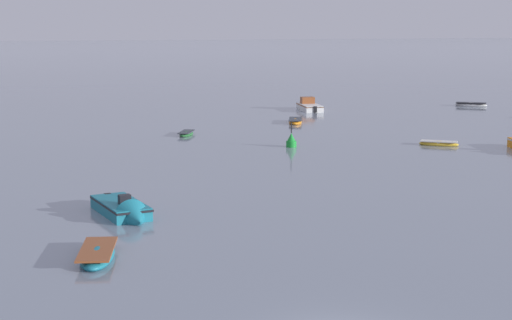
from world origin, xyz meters
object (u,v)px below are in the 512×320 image
object	(u,v)px
motorboat_moored_0	(126,213)
rowboat_moored_2	(439,144)
rowboat_moored_4	(97,255)
rowboat_moored_3	(295,121)
rowboat_moored_1	(186,134)
motorboat_moored_4	(308,107)
rowboat_moored_0	(471,105)
channel_buoy	(291,142)

from	to	relation	value
motorboat_moored_0	rowboat_moored_2	bearing A→B (deg)	111.45
rowboat_moored_4	rowboat_moored_3	bearing A→B (deg)	-17.03
rowboat_moored_1	motorboat_moored_4	bearing A→B (deg)	-21.87
rowboat_moored_0	rowboat_moored_1	bearing A→B (deg)	56.61
rowboat_moored_4	motorboat_moored_4	size ratio (longest dim) A/B	0.77
rowboat_moored_0	rowboat_moored_3	bearing A→B (deg)	55.11
rowboat_moored_0	channel_buoy	size ratio (longest dim) A/B	1.80
rowboat_moored_0	channel_buoy	bearing A→B (deg)	73.04
rowboat_moored_0	rowboat_moored_2	bearing A→B (deg)	89.88
motorboat_moored_0	rowboat_moored_3	xyz separation A→B (m)	(21.21, 38.74, -0.11)
rowboat_moored_3	rowboat_moored_2	bearing A→B (deg)	-139.23
motorboat_moored_0	rowboat_moored_0	bearing A→B (deg)	122.49
motorboat_moored_4	rowboat_moored_3	bearing A→B (deg)	159.98
motorboat_moored_0	channel_buoy	distance (m)	27.89
motorboat_moored_0	rowboat_moored_1	bearing A→B (deg)	151.54
motorboat_moored_0	rowboat_moored_4	xyz separation A→B (m)	(-1.96, -7.92, -0.08)
rowboat_moored_2	motorboat_moored_0	bearing A→B (deg)	66.29
rowboat_moored_1	rowboat_moored_3	bearing A→B (deg)	-40.80
motorboat_moored_4	motorboat_moored_0	bearing A→B (deg)	155.55
rowboat_moored_0	rowboat_moored_1	xyz separation A→B (m)	(-39.32, -17.77, -0.03)
rowboat_moored_0	rowboat_moored_4	world-z (taller)	rowboat_moored_4
rowboat_moored_4	motorboat_moored_4	xyz separation A→B (m)	(28.30, 58.78, 0.15)
rowboat_moored_4	rowboat_moored_1	bearing A→B (deg)	-5.15
rowboat_moored_2	channel_buoy	bearing A→B (deg)	21.52
rowboat_moored_4	motorboat_moored_4	world-z (taller)	motorboat_moored_4
rowboat_moored_2	motorboat_moored_4	distance (m)	30.44
rowboat_moored_2	motorboat_moored_4	size ratio (longest dim) A/B	0.58
channel_buoy	rowboat_moored_3	bearing A→B (deg)	72.59
motorboat_moored_0	rowboat_moored_2	size ratio (longest dim) A/B	1.74
rowboat_moored_0	rowboat_moored_2	size ratio (longest dim) A/B	1.16
rowboat_moored_1	motorboat_moored_4	distance (m)	25.92
rowboat_moored_1	rowboat_moored_4	world-z (taller)	rowboat_moored_4
motorboat_moored_4	rowboat_moored_2	bearing A→B (deg)	-171.87
rowboat_moored_0	rowboat_moored_1	distance (m)	43.15
rowboat_moored_3	motorboat_moored_4	xyz separation A→B (m)	(5.13, 12.11, 0.17)
rowboat_moored_0	rowboat_moored_4	distance (m)	76.25
rowboat_moored_2	rowboat_moored_4	size ratio (longest dim) A/B	0.75
rowboat_moored_0	motorboat_moored_0	world-z (taller)	motorboat_moored_0
rowboat_moored_2	motorboat_moored_4	world-z (taller)	motorboat_moored_4
rowboat_moored_0	rowboat_moored_3	size ratio (longest dim) A/B	0.98
rowboat_moored_1	rowboat_moored_2	distance (m)	23.70
rowboat_moored_2	rowboat_moored_3	xyz separation A→B (m)	(-7.89, 18.20, 0.02)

